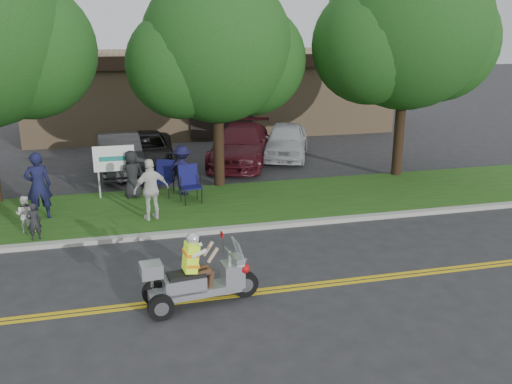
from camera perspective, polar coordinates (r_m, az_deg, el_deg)
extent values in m
plane|color=#28282B|center=(11.85, -0.04, -9.35)|extent=(120.00, 120.00, 0.00)
cube|color=gold|center=(11.34, 0.67, -10.59)|extent=(60.00, 0.10, 0.01)
cube|color=gold|center=(11.48, 0.47, -10.23)|extent=(60.00, 0.10, 0.01)
cube|color=#A8A89E|center=(14.56, -2.92, -3.94)|extent=(60.00, 0.25, 0.12)
cube|color=#1C4813|center=(16.55, -4.35, -1.36)|extent=(60.00, 4.00, 0.10)
cube|color=#9E7F5B|center=(29.83, -5.12, 10.69)|extent=(18.00, 8.00, 4.00)
cube|color=black|center=(25.71, -3.78, 13.51)|extent=(18.00, 0.30, 0.60)
sphere|color=#184012|center=(17.81, -22.97, 13.58)|extent=(4.05, 4.05, 4.05)
cylinder|color=#332114|center=(18.04, -3.99, 6.89)|extent=(0.36, 0.36, 4.20)
sphere|color=#184012|center=(17.78, -4.17, 15.01)|extent=(4.80, 4.80, 4.80)
sphere|color=#184012|center=(18.33, -0.50, 13.71)|extent=(3.60, 3.60, 3.60)
sphere|color=#184012|center=(17.44, -8.00, 13.13)|extent=(3.36, 3.36, 3.36)
cylinder|color=#332114|center=(19.97, 14.99, 8.16)|extent=(0.36, 0.36, 4.76)
sphere|color=#184012|center=(19.76, 15.65, 16.46)|extent=(5.60, 5.60, 5.60)
sphere|color=#184012|center=(20.73, 18.62, 14.79)|extent=(4.20, 4.20, 4.20)
sphere|color=#184012|center=(18.95, 11.98, 14.90)|extent=(3.92, 3.92, 3.92)
cylinder|color=silver|center=(17.57, -16.16, 0.78)|extent=(0.06, 0.06, 1.10)
cylinder|color=silver|center=(17.55, -12.91, 1.01)|extent=(0.06, 0.06, 1.10)
cube|color=white|center=(17.36, -14.73, 3.43)|extent=(1.25, 0.06, 0.80)
cylinder|color=black|center=(11.12, -1.13, -9.68)|extent=(0.54, 0.18, 0.53)
cylinder|color=black|center=(10.46, -9.97, -11.90)|extent=(0.51, 0.19, 0.50)
cylinder|color=black|center=(11.02, -10.61, -10.35)|extent=(0.51, 0.19, 0.50)
cube|color=#A8A9B2|center=(10.85, -6.09, -10.27)|extent=(1.73, 0.60, 0.16)
cube|color=#A8A9B2|center=(10.72, -7.53, -9.58)|extent=(0.84, 0.50, 0.31)
cube|color=black|center=(10.64, -7.33, -8.65)|extent=(0.75, 0.45, 0.09)
cube|color=#A8A9B2|center=(10.92, -2.48, -8.65)|extent=(0.45, 0.47, 0.49)
cube|color=silver|center=(10.75, -1.88, -6.07)|extent=(0.22, 0.43, 0.43)
cube|color=#A8A9B2|center=(10.44, -10.97, -8.06)|extent=(0.44, 0.42, 0.27)
sphere|color=#B20C0F|center=(10.81, -1.24, -7.99)|extent=(0.20, 0.20, 0.20)
cube|color=#C0FF1A|center=(10.52, -6.88, -6.83)|extent=(0.34, 0.39, 0.58)
sphere|color=silver|center=(10.38, -6.67, -4.91)|extent=(0.26, 0.26, 0.26)
cylinder|color=black|center=(17.23, -10.80, 0.12)|extent=(0.03, 0.03, 0.47)
cylinder|color=black|center=(17.05, -9.18, 0.03)|extent=(0.03, 0.03, 0.47)
cylinder|color=black|center=(17.65, -10.24, 0.56)|extent=(0.03, 0.03, 0.47)
cylinder|color=black|center=(17.47, -8.65, 0.47)|extent=(0.03, 0.03, 0.47)
cube|color=#0D0E3D|center=(17.28, -9.76, 1.09)|extent=(0.76, 0.74, 0.04)
cube|color=#0D0E3D|center=(17.43, -9.52, 2.34)|extent=(0.61, 0.41, 0.64)
cylinder|color=black|center=(16.34, -7.45, -0.64)|extent=(0.03, 0.03, 0.48)
cylinder|color=black|center=(16.48, -5.72, -0.42)|extent=(0.03, 0.03, 0.48)
cylinder|color=black|center=(16.78, -7.91, -0.19)|extent=(0.03, 0.03, 0.48)
cylinder|color=black|center=(16.92, -6.22, 0.02)|extent=(0.03, 0.03, 0.48)
cube|color=#10104B|center=(16.56, -6.86, 0.52)|extent=(0.68, 0.63, 0.04)
cube|color=#10104B|center=(16.71, -7.15, 1.82)|extent=(0.62, 0.27, 0.64)
imported|color=#141539|center=(16.11, -21.95, 0.61)|extent=(0.77, 0.59, 1.90)
imported|color=silver|center=(15.19, -10.97, 0.27)|extent=(1.09, 0.70, 1.72)
imported|color=#151438|center=(17.32, -7.73, 2.29)|extent=(1.18, 0.97, 1.59)
imported|color=black|center=(17.32, -12.93, 1.85)|extent=(0.83, 0.64, 1.50)
imported|color=black|center=(14.67, -22.34, -2.89)|extent=(0.40, 0.31, 0.96)
imported|color=white|center=(15.28, -23.14, -2.17)|extent=(0.55, 0.47, 0.99)
imported|color=#2A2A2C|center=(20.84, -14.12, 3.88)|extent=(1.79, 4.37, 1.41)
imported|color=black|center=(21.35, -11.61, 4.26)|extent=(2.33, 4.87, 1.34)
imported|color=#440F18|center=(21.65, -1.61, 5.00)|extent=(3.81, 5.59, 1.50)
imported|color=silver|center=(22.69, 3.18, 5.45)|extent=(3.10, 4.54, 1.43)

